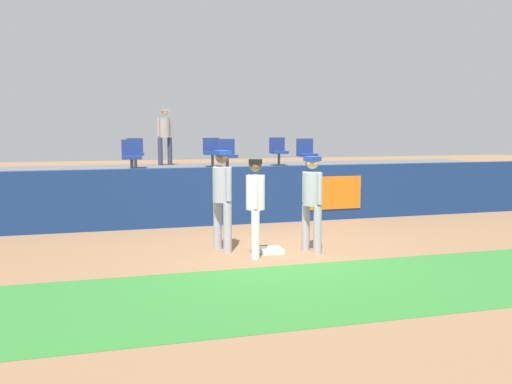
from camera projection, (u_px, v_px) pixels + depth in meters
ground_plane at (277, 254)px, 9.87m from camera, size 60.00×60.00×0.00m
grass_foreground_strip at (327, 288)px, 7.71m from camera, size 18.00×2.80×0.01m
first_base at (271, 250)px, 9.95m from camera, size 0.40×0.40×0.08m
player_fielder_home at (256, 201)px, 9.51m from camera, size 0.43×0.51×1.72m
player_runner_visitor at (312, 197)px, 9.92m from camera, size 0.43×0.46×1.75m
player_coach_visitor at (222, 193)px, 9.98m from camera, size 0.45×0.49×1.85m
field_wall at (236, 196)px, 12.85m from camera, size 18.00×0.26×1.35m
bleacher_platform at (213, 189)px, 15.32m from camera, size 18.00×4.80×1.13m
seat_front_left at (131, 154)px, 13.50m from camera, size 0.47×0.44×0.84m
seat_front_right at (306, 152)px, 14.75m from camera, size 0.47×0.44×0.84m
seat_back_center at (212, 151)px, 15.87m from camera, size 0.48×0.44×0.84m
seat_back_right at (278, 150)px, 16.42m from camera, size 0.48×0.44×0.84m
seat_back_left at (135, 151)px, 15.27m from camera, size 0.45×0.44×0.84m
seat_front_center at (227, 153)px, 14.15m from camera, size 0.48×0.44×0.84m
spectator_hooded at (165, 133)px, 16.50m from camera, size 0.47×0.39×1.70m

